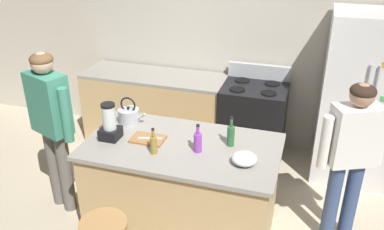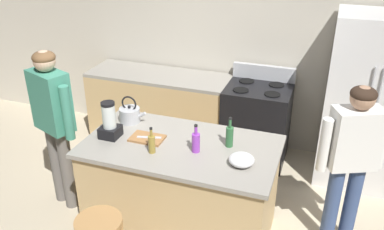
{
  "view_description": "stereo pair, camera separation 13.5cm",
  "coord_description": "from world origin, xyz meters",
  "views": [
    {
      "loc": [
        1.0,
        -2.93,
        2.76
      ],
      "look_at": [
        0.0,
        0.3,
        1.1
      ],
      "focal_mm": 38.19,
      "sensor_mm": 36.0,
      "label": 1
    },
    {
      "loc": [
        1.13,
        -2.89,
        2.76
      ],
      "look_at": [
        0.0,
        0.3,
        1.1
      ],
      "focal_mm": 38.19,
      "sensor_mm": 36.0,
      "label": 2
    }
  ],
  "objects": [
    {
      "name": "ground_plane",
      "position": [
        0.0,
        0.0,
        0.0
      ],
      "size": [
        14.0,
        14.0,
        0.0
      ],
      "primitive_type": "plane",
      "color": "beige"
    },
    {
      "name": "back_wall",
      "position": [
        0.0,
        1.95,
        1.35
      ],
      "size": [
        8.0,
        0.1,
        2.7
      ],
      "primitive_type": "cube",
      "color": "beige",
      "rests_on": "ground_plane"
    },
    {
      "name": "kitchen_island",
      "position": [
        0.0,
        0.0,
        0.48
      ],
      "size": [
        1.71,
        0.95,
        0.95
      ],
      "color": "tan",
      "rests_on": "ground_plane"
    },
    {
      "name": "back_counter_run",
      "position": [
        -0.8,
        1.55,
        0.47
      ],
      "size": [
        2.0,
        0.64,
        0.95
      ],
      "color": "tan",
      "rests_on": "ground_plane"
    },
    {
      "name": "refrigerator",
      "position": [
        1.59,
        1.5,
        0.95
      ],
      "size": [
        0.9,
        0.73,
        1.9
      ],
      "color": "silver",
      "rests_on": "ground_plane"
    },
    {
      "name": "stove_range",
      "position": [
        0.4,
        1.52,
        0.49
      ],
      "size": [
        0.76,
        0.65,
        1.13
      ],
      "color": "black",
      "rests_on": "ground_plane"
    },
    {
      "name": "person_by_island_left",
      "position": [
        -1.3,
        -0.01,
        1.02
      ],
      "size": [
        0.58,
        0.35,
        1.67
      ],
      "color": "#66605B",
      "rests_on": "ground_plane"
    },
    {
      "name": "person_by_sink_right",
      "position": [
        1.42,
        0.34,
        0.95
      ],
      "size": [
        0.57,
        0.37,
        1.57
      ],
      "color": "#384C7A",
      "rests_on": "ground_plane"
    },
    {
      "name": "blender_appliance",
      "position": [
        -0.65,
        -0.08,
        1.09
      ],
      "size": [
        0.17,
        0.17,
        0.34
      ],
      "color": "black",
      "rests_on": "kitchen_island"
    },
    {
      "name": "bottle_soda",
      "position": [
        0.16,
        -0.06,
        1.04
      ],
      "size": [
        0.07,
        0.07,
        0.26
      ],
      "color": "purple",
      "rests_on": "kitchen_island"
    },
    {
      "name": "bottle_olive_oil",
      "position": [
        0.41,
        0.12,
        1.05
      ],
      "size": [
        0.07,
        0.07,
        0.28
      ],
      "color": "#2D6638",
      "rests_on": "kitchen_island"
    },
    {
      "name": "bottle_vinegar",
      "position": [
        -0.18,
        -0.2,
        1.03
      ],
      "size": [
        0.06,
        0.06,
        0.24
      ],
      "color": "olive",
      "rests_on": "kitchen_island"
    },
    {
      "name": "mixing_bowl",
      "position": [
        0.58,
        -0.14,
        1.0
      ],
      "size": [
        0.21,
        0.21,
        0.09
      ],
      "primitive_type": "ellipsoid",
      "color": "white",
      "rests_on": "kitchen_island"
    },
    {
      "name": "tea_kettle",
      "position": [
        -0.62,
        0.25,
        1.03
      ],
      "size": [
        0.28,
        0.2,
        0.27
      ],
      "color": "#B7BABF",
      "rests_on": "kitchen_island"
    },
    {
      "name": "cutting_board",
      "position": [
        -0.32,
        -0.01,
        0.96
      ],
      "size": [
        0.3,
        0.2,
        0.02
      ],
      "primitive_type": "cube",
      "color": "#9E6B3D",
      "rests_on": "kitchen_island"
    },
    {
      "name": "chef_knife",
      "position": [
        -0.3,
        -0.01,
        0.97
      ],
      "size": [
        0.22,
        0.09,
        0.01
      ],
      "primitive_type": "cube",
      "rotation": [
        0.0,
        0.0,
        0.27
      ],
      "color": "#B7BABF",
      "rests_on": "cutting_board"
    }
  ]
}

